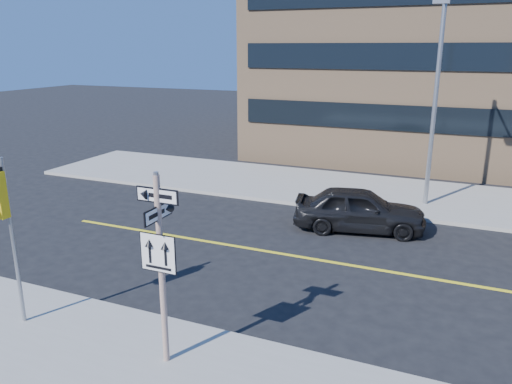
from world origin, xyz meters
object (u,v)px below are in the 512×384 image
at_px(sign_pole, 161,260).
at_px(streetlight_a, 436,92).
at_px(parked_car_a, 359,209).
at_px(traffic_signal, 2,208).

xyz_separation_m(sign_pole, streetlight_a, (4.00, 13.27, 2.32)).
bearing_deg(streetlight_a, sign_pole, -106.77).
bearing_deg(parked_car_a, traffic_signal, 137.08).
xyz_separation_m(parked_car_a, streetlight_a, (2.00, 3.58, 3.96)).
height_order(traffic_signal, parked_car_a, traffic_signal).
bearing_deg(streetlight_a, parked_car_a, -119.23).
bearing_deg(traffic_signal, sign_pole, 2.11).
height_order(sign_pole, parked_car_a, sign_pole).
distance_m(parked_car_a, streetlight_a, 5.70).
bearing_deg(traffic_signal, streetlight_a, 59.20).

